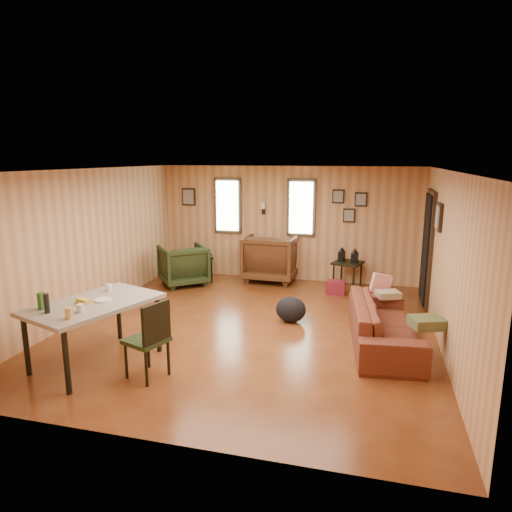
{
  "coord_description": "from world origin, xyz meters",
  "views": [
    {
      "loc": [
        1.78,
        -6.4,
        2.59
      ],
      "look_at": [
        0.0,
        0.4,
        1.05
      ],
      "focal_mm": 32.0,
      "sensor_mm": 36.0,
      "label": 1
    }
  ],
  "objects_px": {
    "sofa": "(384,316)",
    "end_table": "(200,263)",
    "side_table": "(348,261)",
    "recliner_green": "(183,263)",
    "recliner_brown": "(272,255)",
    "dining_table": "(93,308)"
  },
  "relations": [
    {
      "from": "sofa",
      "to": "end_table",
      "type": "relative_size",
      "value": 3.12
    },
    {
      "from": "recliner_green",
      "to": "dining_table",
      "type": "xyz_separation_m",
      "value": [
        0.4,
        -3.69,
        0.29
      ]
    },
    {
      "from": "recliner_green",
      "to": "side_table",
      "type": "xyz_separation_m",
      "value": [
        3.28,
        0.57,
        0.12
      ]
    },
    {
      "from": "sofa",
      "to": "dining_table",
      "type": "bearing_deg",
      "value": 106.85
    },
    {
      "from": "recliner_brown",
      "to": "dining_table",
      "type": "height_order",
      "value": "recliner_brown"
    },
    {
      "from": "end_table",
      "to": "side_table",
      "type": "height_order",
      "value": "side_table"
    },
    {
      "from": "sofa",
      "to": "side_table",
      "type": "height_order",
      "value": "same"
    },
    {
      "from": "recliner_brown",
      "to": "dining_table",
      "type": "bearing_deg",
      "value": 75.95
    },
    {
      "from": "sofa",
      "to": "dining_table",
      "type": "height_order",
      "value": "dining_table"
    },
    {
      "from": "recliner_green",
      "to": "side_table",
      "type": "distance_m",
      "value": 3.33
    },
    {
      "from": "end_table",
      "to": "dining_table",
      "type": "xyz_separation_m",
      "value": [
        0.17,
        -4.05,
        0.36
      ]
    },
    {
      "from": "side_table",
      "to": "dining_table",
      "type": "relative_size",
      "value": 0.46
    },
    {
      "from": "end_table",
      "to": "recliner_brown",
      "type": "bearing_deg",
      "value": 16.11
    },
    {
      "from": "sofa",
      "to": "side_table",
      "type": "distance_m",
      "value": 2.81
    },
    {
      "from": "end_table",
      "to": "dining_table",
      "type": "height_order",
      "value": "dining_table"
    },
    {
      "from": "recliner_brown",
      "to": "recliner_green",
      "type": "height_order",
      "value": "recliner_brown"
    },
    {
      "from": "end_table",
      "to": "side_table",
      "type": "distance_m",
      "value": 3.07
    },
    {
      "from": "recliner_green",
      "to": "end_table",
      "type": "height_order",
      "value": "recliner_green"
    },
    {
      "from": "end_table",
      "to": "side_table",
      "type": "relative_size",
      "value": 0.82
    },
    {
      "from": "recliner_brown",
      "to": "end_table",
      "type": "xyz_separation_m",
      "value": [
        -1.45,
        -0.42,
        -0.17
      ]
    },
    {
      "from": "sofa",
      "to": "recliner_brown",
      "type": "height_order",
      "value": "recliner_brown"
    },
    {
      "from": "recliner_green",
      "to": "end_table",
      "type": "relative_size",
      "value": 1.32
    }
  ]
}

